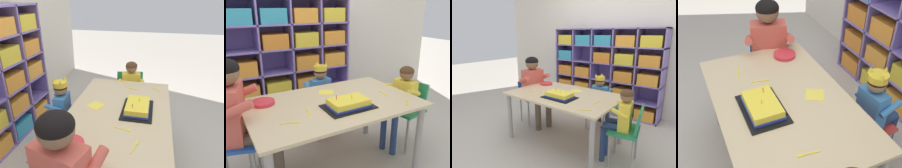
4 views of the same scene
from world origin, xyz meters
TOP-DOWN VIEW (x-y plane):
  - ground at (0.00, 0.00)m, footprint 16.00×16.00m
  - activity_table at (0.00, 0.00)m, footprint 1.36×0.86m
  - classroom_chair_blue at (0.19, 0.55)m, footprint 0.36×0.36m
  - child_with_crown at (0.18, 0.66)m, footprint 0.31×0.31m
  - classroom_chair_adult_side at (-0.79, 0.19)m, footprint 0.42×0.44m
  - adult_helper_seated at (-0.68, 0.16)m, footprint 0.47×0.46m
  - birthday_cake_on_tray at (0.05, -0.15)m, footprint 0.38×0.26m
  - paper_plate_stack at (-0.50, 0.23)m, footprint 0.18×0.18m
  - paper_napkin_square at (0.05, 0.22)m, footprint 0.17×0.17m
  - fork_near_child_seat at (-0.25, -0.08)m, footprint 0.04×0.13m
  - fork_at_table_front_edge at (0.48, -0.05)m, footprint 0.03×0.13m
  - fork_by_napkin at (-0.41, -0.18)m, footprint 0.13×0.05m

SIDE VIEW (x-z plane):
  - ground at x=0.00m, z-range 0.00..0.00m
  - classroom_chair_blue at x=0.19m, z-range 0.06..0.65m
  - classroom_chair_adult_side at x=-0.79m, z-range 0.09..0.74m
  - child_with_crown at x=0.18m, z-range 0.10..0.91m
  - activity_table at x=0.00m, z-range 0.24..0.88m
  - paper_napkin_square at x=0.05m, z-range 0.64..0.64m
  - fork_near_child_seat at x=-0.25m, z-range 0.64..0.64m
  - fork_at_table_front_edge at x=0.48m, z-range 0.64..0.64m
  - fork_by_napkin at x=-0.41m, z-range 0.64..0.64m
  - adult_helper_seated at x=-0.68m, z-range 0.12..1.16m
  - paper_plate_stack at x=-0.50m, z-range 0.64..0.66m
  - birthday_cake_on_tray at x=0.05m, z-range 0.61..0.72m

